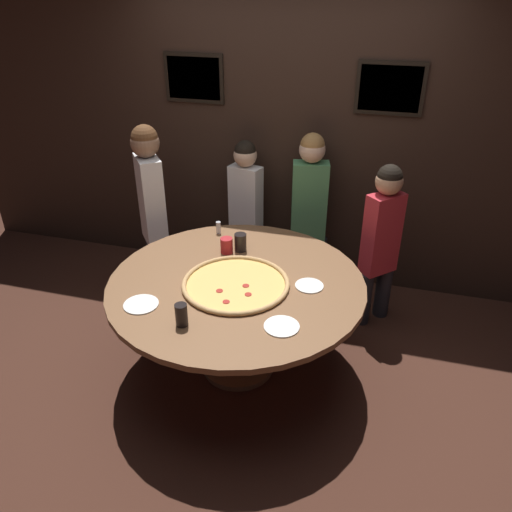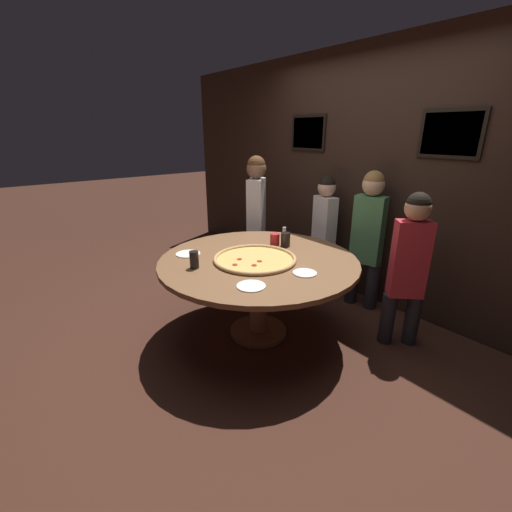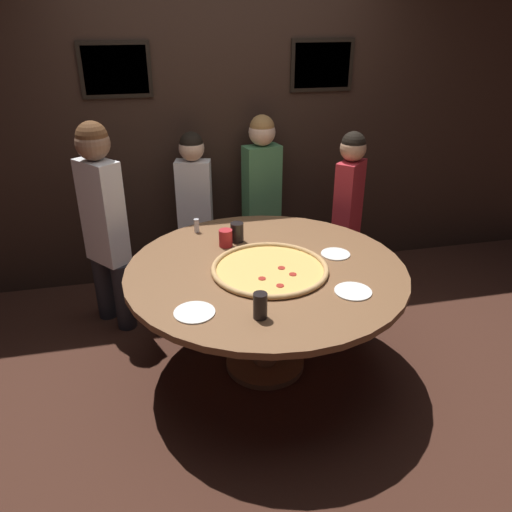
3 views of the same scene
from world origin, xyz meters
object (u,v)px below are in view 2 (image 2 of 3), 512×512
drink_cup_near_left (275,239)px  condiment_shaker (284,232)px  drink_cup_near_right (194,260)px  white_plate_beside_cup (305,273)px  drink_cup_by_shaker (286,240)px  diner_side_left (324,227)px  diner_far_right (256,213)px  dining_table (258,271)px  white_plate_right_side (251,286)px  white_plate_left_side (188,254)px  diner_centre_back (368,233)px  giant_pizza (255,259)px  diner_side_right (409,263)px

drink_cup_near_left → condiment_shaker: drink_cup_near_left is taller
drink_cup_near_right → white_plate_beside_cup: (0.64, 0.60, -0.07)m
drink_cup_by_shaker → diner_side_left: 0.82m
white_plate_beside_cup → diner_side_left: size_ratio=0.14×
drink_cup_near_left → white_plate_beside_cup: (0.66, -0.28, -0.05)m
drink_cup_near_right → diner_side_left: (-0.14, 1.74, -0.06)m
diner_far_right → diner_side_left: size_ratio=1.15×
dining_table → white_plate_right_side: white_plate_right_side is taller
white_plate_left_side → diner_centre_back: size_ratio=0.15×
giant_pizza → diner_side_right: size_ratio=0.53×
drink_cup_by_shaker → diner_side_left: (-0.20, 0.79, -0.06)m
giant_pizza → drink_cup_by_shaker: drink_cup_by_shaker is taller
white_plate_left_side → white_plate_right_side: 0.88m
drink_cup_by_shaker → drink_cup_near_left: 0.11m
drink_cup_by_shaker → white_plate_beside_cup: bearing=-30.8°
white_plate_beside_cup → diner_side_left: diner_side_left is taller
diner_side_left → condiment_shaker: bearing=98.9°
white_plate_right_side → diner_side_left: (-0.70, 1.60, 0.00)m
white_plate_right_side → white_plate_left_side: bearing=-178.7°
white_plate_beside_cup → white_plate_left_side: bearing=-153.0°
diner_side_right → diner_far_right: 1.87m
drink_cup_by_shaker → white_plate_left_side: size_ratio=0.61×
dining_table → diner_centre_back: diner_centre_back is taller
dining_table → drink_cup_near_right: bearing=-106.9°
dining_table → drink_cup_near_right: (-0.16, -0.53, 0.19)m
white_plate_left_side → drink_cup_near_left: bearing=69.0°
dining_table → diner_side_right: bearing=44.4°
dining_table → diner_side_left: 1.25m
condiment_shaker → diner_far_right: diner_far_right is taller
diner_side_right → diner_far_right: bearing=-42.5°
dining_table → drink_cup_near_left: size_ratio=14.85×
diner_far_right → diner_side_left: 0.81m
condiment_shaker → diner_side_right: size_ratio=0.07×
drink_cup_by_shaker → diner_far_right: (-0.88, 0.36, 0.05)m
condiment_shaker → diner_centre_back: diner_centre_back is taller
drink_cup_near_right → diner_side_left: size_ratio=0.11×
condiment_shaker → diner_side_right: bearing=10.9°
giant_pizza → white_plate_beside_cup: size_ratio=3.80×
diner_centre_back → dining_table: bearing=65.6°
dining_table → condiment_shaker: bearing=118.8°
giant_pizza → white_plate_left_side: bearing=-143.3°
giant_pizza → condiment_shaker: 0.77m
diner_side_right → drink_cup_near_left: bearing=-20.0°
drink_cup_by_shaker → drink_cup_near_right: 0.95m
drink_cup_by_shaker → diner_centre_back: (0.36, 0.80, 0.00)m
white_plate_right_side → diner_side_left: bearing=113.5°
diner_side_left → drink_cup_by_shaker: bearing=117.8°
drink_cup_by_shaker → diner_centre_back: diner_centre_back is taller
white_plate_left_side → condiment_shaker: bearing=82.6°
drink_cup_near_left → diner_centre_back: 0.97m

